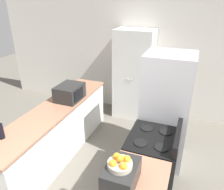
{
  "coord_description": "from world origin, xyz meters",
  "views": [
    {
      "loc": [
        1.17,
        -1.11,
        2.54
      ],
      "look_at": [
        0.0,
        1.95,
        1.05
      ],
      "focal_mm": 35.0,
      "sensor_mm": 36.0,
      "label": 1
    }
  ],
  "objects": [
    {
      "name": "wall_back",
      "position": [
        0.0,
        3.58,
        1.3
      ],
      "size": [
        7.0,
        0.06,
        2.6
      ],
      "color": "silver",
      "rests_on": "ground_plane"
    },
    {
      "name": "toaster_oven",
      "position": [
        0.7,
        0.38,
        1.0
      ],
      "size": [
        0.3,
        0.41,
        0.22
      ],
      "color": "black",
      "rests_on": "counter_right"
    },
    {
      "name": "wine_bottle",
      "position": [
        -0.97,
        0.54,
        1.0
      ],
      "size": [
        0.09,
        0.09,
        0.28
      ],
      "color": "black",
      "rests_on": "counter_left"
    },
    {
      "name": "pantry_cabinet",
      "position": [
        -0.0,
        3.26,
        0.97
      ],
      "size": [
        0.8,
        0.57,
        1.94
      ],
      "color": "silver",
      "rests_on": "ground_plane"
    },
    {
      "name": "fruit_bowl",
      "position": [
        0.69,
        0.37,
        1.15
      ],
      "size": [
        0.23,
        0.23,
        0.13
      ],
      "color": "#B2A893",
      "rests_on": "toaster_oven"
    },
    {
      "name": "counter_left",
      "position": [
        -0.82,
        1.47,
        0.43
      ],
      "size": [
        0.6,
        2.73,
        0.89
      ],
      "color": "silver",
      "rests_on": "ground_plane"
    },
    {
      "name": "refrigerator",
      "position": [
        0.88,
        1.99,
        0.91
      ],
      "size": [
        0.74,
        0.69,
        1.82
      ],
      "color": "#B7B7BC",
      "rests_on": "ground_plane"
    },
    {
      "name": "microwave",
      "position": [
        -0.74,
        1.85,
        1.02
      ],
      "size": [
        0.39,
        0.48,
        0.27
      ],
      "color": "black",
      "rests_on": "counter_left"
    },
    {
      "name": "stove",
      "position": [
        0.84,
        1.24,
        0.45
      ],
      "size": [
        0.66,
        0.73,
        1.05
      ],
      "color": "black",
      "rests_on": "ground_plane"
    }
  ]
}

